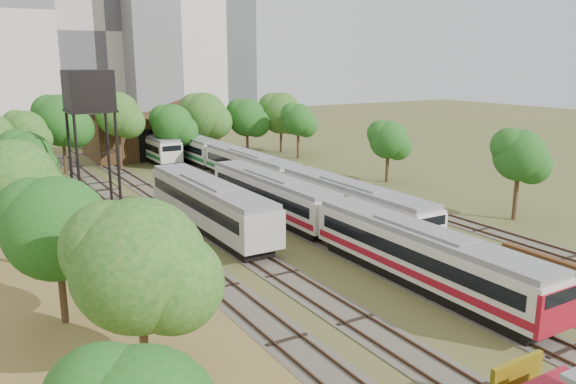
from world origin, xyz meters
TOP-DOWN VIEW (x-y plane):
  - ground at (0.00, 0.00)m, footprint 240.00×240.00m
  - dry_grass_patch at (-18.00, 8.00)m, footprint 14.00×60.00m
  - tracks at (-0.67, 25.00)m, footprint 24.60×80.00m
  - railcar_red_set at (-2.00, 13.53)m, footprint 2.79×34.58m
  - railcar_green_set at (2.00, 34.04)m, footprint 2.74×52.07m
  - railcar_rear at (-2.00, 54.58)m, footprint 2.81×16.08m
  - old_grey_coach at (-8.00, 21.49)m, footprint 3.03×18.00m
  - water_tower at (-14.90, 27.89)m, footprint 3.49×3.49m
  - rail_pile_far at (8.20, 3.06)m, footprint 0.51×8.08m
  - maintenance_shed at (-1.00, 57.98)m, footprint 16.45×11.55m
  - tree_band_left at (-20.43, 20.42)m, footprint 8.15×61.52m
  - tree_band_far at (0.22, 50.63)m, footprint 38.29×10.09m
  - tree_band_right at (14.93, 28.24)m, footprint 4.92×38.36m
  - tower_centre at (2.00, 100.00)m, footprint 20.00×18.00m
  - tower_right at (14.00, 92.00)m, footprint 18.00×16.00m
  - tower_far_right at (34.00, 110.00)m, footprint 12.00×12.00m

SIDE VIEW (x-z plane):
  - ground at x=0.00m, z-range 0.00..0.00m
  - dry_grass_patch at x=-18.00m, z-range 0.00..0.04m
  - tracks at x=-0.67m, z-range -0.05..0.14m
  - rail_pile_far at x=8.20m, z-range 0.00..0.26m
  - railcar_green_set at x=2.00m, z-range 0.10..3.48m
  - railcar_red_set at x=-2.00m, z-range 0.10..3.55m
  - railcar_rear at x=-2.00m, z-range 0.10..3.57m
  - old_grey_coach at x=-8.00m, z-range 0.17..3.92m
  - maintenance_shed at x=-1.00m, z-range -0.87..6.70m
  - tree_band_right at x=14.93m, z-range 1.30..8.71m
  - tree_band_left at x=-20.43m, z-range 0.98..9.05m
  - tree_band_far at x=0.22m, z-range 1.05..10.27m
  - water_tower at x=-14.90m, z-range 4.14..16.18m
  - tower_far_right at x=34.00m, z-range 0.00..28.00m
  - tower_centre at x=2.00m, z-range 0.00..36.00m
  - tower_right at x=14.00m, z-range 0.00..48.00m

